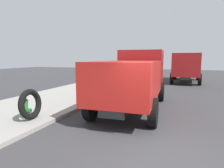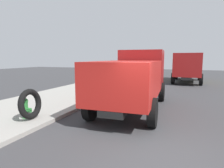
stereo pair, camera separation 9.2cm
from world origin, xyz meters
name	(u,v)px [view 1 (the left image)]	position (x,y,z in m)	size (l,w,h in m)	color
ground_plane	(152,151)	(0.00, 0.00, 0.00)	(80.00, 80.00, 0.00)	#38383A
fire_hydrant	(25,108)	(0.66, 5.11, 0.58)	(0.26, 0.59, 0.81)	#2D8438
loose_tire	(30,104)	(0.65, 4.83, 0.75)	(1.19, 1.19, 0.23)	black
dump_truck_red	(134,77)	(4.32, 1.65, 1.61)	(7.11, 3.07, 3.00)	red
dump_truck_yellow	(186,67)	(16.66, -0.92, 1.61)	(7.06, 2.94, 3.00)	gold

